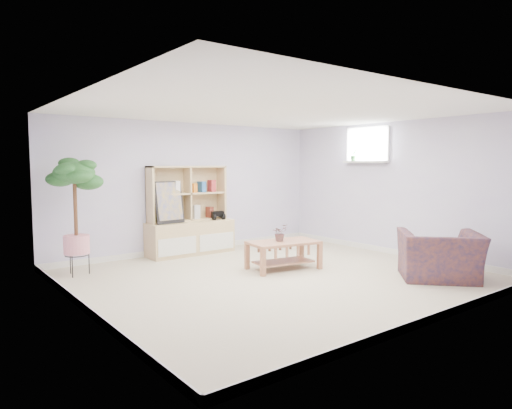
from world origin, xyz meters
TOP-DOWN VIEW (x-y plane):
  - floor at (0.00, 0.00)m, footprint 5.50×5.00m
  - ceiling at (0.00, 0.00)m, footprint 5.50×5.00m
  - walls at (0.00, 0.00)m, footprint 5.51×5.01m
  - baseboard at (0.00, 0.00)m, footprint 5.50×5.00m
  - window at (2.73, 0.60)m, footprint 0.10×0.98m
  - window_sill at (2.67, 0.60)m, footprint 0.14×1.00m
  - storage_unit at (-0.18, 2.24)m, footprint 1.61×0.54m
  - poster at (-0.62, 2.19)m, footprint 0.54×0.17m
  - toy_truck at (0.36, 2.18)m, footprint 0.37×0.29m
  - coffee_table at (0.37, 0.29)m, footprint 1.16×0.76m
  - table_plant at (0.34, 0.34)m, footprint 0.26×0.24m
  - floor_tree at (-2.30, 1.84)m, footprint 0.74×0.74m
  - armchair at (1.69, -1.55)m, footprint 1.40×1.40m
  - sill_plant at (2.67, 0.89)m, footprint 0.14×0.12m

SIDE VIEW (x-z plane):
  - floor at x=0.00m, z-range -0.01..0.01m
  - baseboard at x=0.00m, z-range 0.00..0.10m
  - coffee_table at x=0.37m, z-range 0.00..0.44m
  - armchair at x=1.69m, z-range 0.00..0.78m
  - table_plant at x=0.34m, z-range 0.44..0.70m
  - toy_truck at x=0.36m, z-range 0.60..0.78m
  - storage_unit at x=-0.18m, z-range 0.00..1.61m
  - floor_tree at x=-2.30m, z-range 0.00..1.74m
  - poster at x=-0.62m, z-range 0.60..1.34m
  - walls at x=0.00m, z-range 0.00..2.40m
  - window_sill at x=2.67m, z-range 1.66..1.70m
  - sill_plant at x=2.67m, z-range 1.70..1.93m
  - window at x=2.73m, z-range 1.66..2.34m
  - ceiling at x=0.00m, z-range 2.40..2.40m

